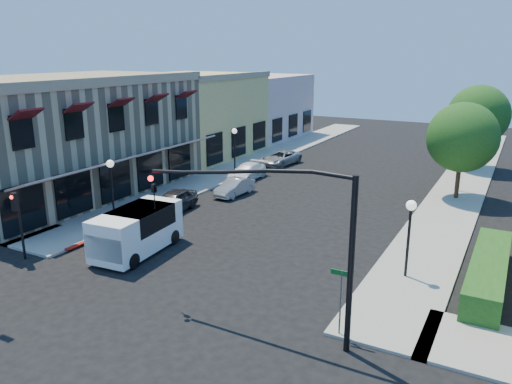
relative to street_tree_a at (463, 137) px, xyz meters
The scene contains 22 objects.
ground 24.06m from the street_tree_a, 111.80° to the right, with size 120.00×120.00×0.00m, color black.
sidewalk_left 18.71m from the street_tree_a, 164.10° to the left, with size 3.50×50.00×0.12m, color #99968B.
sidewalk_right 6.49m from the street_tree_a, 90.57° to the left, with size 3.50×50.00×0.12m, color #99968B.
curb_red_strip 21.45m from the street_tree_a, 138.28° to the right, with size 0.25×10.00×0.06m, color maroon.
corner_brick_building 26.63m from the street_tree_a, 155.60° to the right, with size 11.77×18.20×8.10m.
yellow_stucco_building 24.63m from the street_tree_a, behind, with size 10.00×12.00×7.60m, color tan.
pink_stucco_building 29.10m from the street_tree_a, 146.64° to the left, with size 10.00×12.00×7.00m, color tan.
hedge 13.96m from the street_tree_a, 77.42° to the right, with size 1.40×8.00×1.10m, color #1C4C15.
street_tree_a is the anchor object (origin of this frame).
street_tree_b 10.01m from the street_tree_a, 90.00° to the left, with size 4.94×4.94×7.02m.
signal_mast_arm 20.71m from the street_tree_a, 98.17° to the right, with size 8.01×0.39×6.00m.
secondary_signal 26.64m from the street_tree_a, 129.21° to the right, with size 0.28×0.42×3.32m.
street_name_sign 20.00m from the street_tree_a, 93.76° to the right, with size 0.80×0.06×2.50m.
lamppost_left_near 22.30m from the street_tree_a, 141.02° to the right, with size 0.44×0.44×3.57m.
lamppost_left_far 17.36m from the street_tree_a, behind, with size 0.44×0.44×3.57m.
lamppost_right_near 14.08m from the street_tree_a, 91.23° to the right, with size 0.44×0.44×3.57m.
lamppost_right_far 2.49m from the street_tree_a, 98.53° to the left, with size 0.44×0.44×3.57m.
white_van 21.62m from the street_tree_a, 125.96° to the right, with size 2.50×5.09×2.19m.
parked_car_a 19.09m from the street_tree_a, 143.08° to the right, with size 1.60×3.98×1.36m, color black.
parked_car_b 15.40m from the street_tree_a, 155.29° to the right, with size 1.22×3.49×1.15m, color #A9ABAF.
parked_car_c 15.55m from the street_tree_a, behind, with size 1.71×4.20×1.22m, color white.
parked_car_d 15.93m from the street_tree_a, 165.07° to the left, with size 2.03×4.40×1.22m, color #989A9C.
Camera 1 is at (12.27, -12.70, 9.57)m, focal length 35.00 mm.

